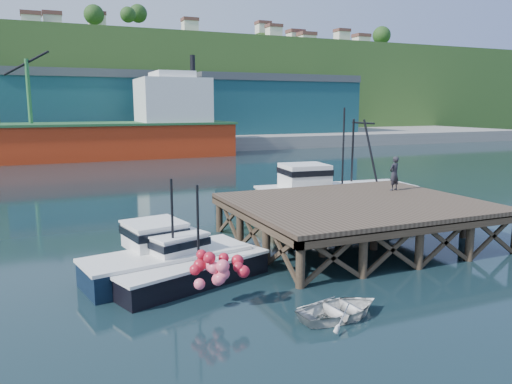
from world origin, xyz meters
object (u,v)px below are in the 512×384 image
trawler (333,191)px  dinghy (340,309)px  dockworker (394,173)px  boat_black (185,263)px  boat_navy (163,257)px

trawler → dinghy: 16.53m
dockworker → dinghy: bearing=28.8°
boat_black → dinghy: size_ratio=2.29×
boat_navy → boat_black: size_ratio=1.02×
boat_black → trawler: bearing=16.3°
boat_black → dockworker: bearing=-2.2°
boat_navy → dockworker: boat_navy is taller
boat_black → dockworker: dockworker is taller
boat_black → dinghy: (3.73, -5.40, -0.42)m
boat_navy → trawler: bearing=20.1°
dockworker → trawler: bearing=-92.9°
boat_black → dockworker: size_ratio=3.55×
trawler → dockworker: trawler is taller
trawler → dockworker: bearing=-71.8°
boat_black → dinghy: bearing=-74.7°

